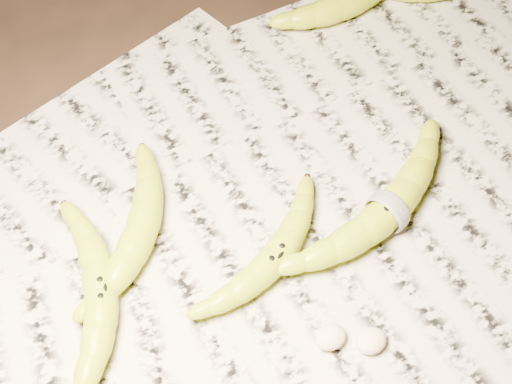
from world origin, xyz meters
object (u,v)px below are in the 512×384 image
banana_left_a (100,294)px  banana_center (275,256)px  banana_taped (388,210)px  banana_left_b (140,230)px

banana_left_a → banana_center: 0.18m
banana_left_a → banana_taped: size_ratio=0.85×
banana_left_a → banana_left_b: size_ratio=1.07×
banana_taped → banana_left_b: bearing=139.2°
banana_left_a → banana_center: (0.17, -0.05, -0.00)m
banana_left_a → banana_left_b: bearing=-33.7°
banana_left_b → banana_center: (0.10, -0.10, -0.00)m
banana_left_b → banana_taped: banana_taped is taller
banana_left_a → banana_center: bearing=-85.6°
banana_left_a → banana_taped: bearing=-81.2°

